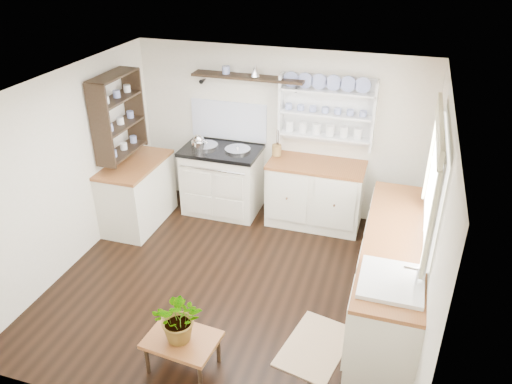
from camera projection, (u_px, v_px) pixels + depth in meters
floor at (234, 283)px, 5.76m from camera, size 4.00×3.80×0.01m
wall_back at (279, 133)px, 6.82m from camera, size 4.00×0.02×2.30m
wall_right at (432, 226)px, 4.70m from camera, size 0.02×3.80×2.30m
wall_left at (69, 171)px, 5.75m from camera, size 0.02×3.80×2.30m
ceiling at (229, 89)px, 4.68m from camera, size 4.00×3.80×0.01m
window at (434, 179)px, 4.64m from camera, size 0.08×1.55×1.22m
aga_cooker at (222, 179)px, 7.05m from camera, size 1.07×0.74×0.99m
back_cabinets at (315, 193)px, 6.74m from camera, size 1.27×0.63×0.90m
right_cabinets at (391, 273)px, 5.19m from camera, size 0.62×2.43×0.90m
belfast_sink at (390, 292)px, 4.39m from camera, size 0.55×0.60×0.45m
left_cabinets at (138, 192)px, 6.75m from camera, size 0.62×1.13×0.90m
plate_rack at (328, 110)px, 6.43m from camera, size 1.20×0.22×0.90m
high_shelf at (248, 78)px, 6.46m from camera, size 1.50×0.29×0.16m
left_shelving at (118, 115)px, 6.27m from camera, size 0.28×0.80×1.05m
kettle at (199, 143)px, 6.75m from camera, size 0.19×0.19×0.24m
utensil_crock at (277, 150)px, 6.71m from camera, size 0.13×0.13×0.15m
center_table at (182, 342)px, 4.54m from camera, size 0.69×0.52×0.35m
potted_plant at (180, 318)px, 4.40m from camera, size 0.52×0.48×0.49m
floor_rug at (315, 346)px, 4.89m from camera, size 0.72×0.95×0.02m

